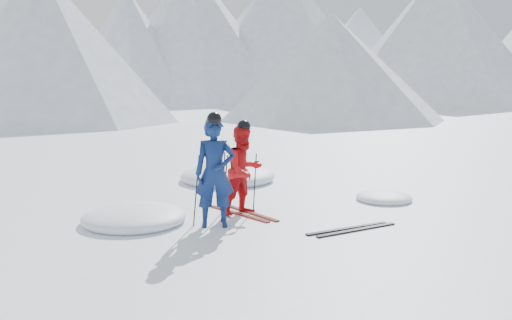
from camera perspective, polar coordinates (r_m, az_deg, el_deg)
name	(u,v)px	position (r m, az deg, el deg)	size (l,w,h in m)	color
ground	(356,212)	(11.01, 10.50, -5.37)	(160.00, 160.00, 0.00)	white
mountain_range	(163,26)	(45.78, -9.73, 13.73)	(106.15, 62.94, 15.53)	#B2BCD1
skier_blue	(215,173)	(9.62, -4.36, -1.37)	(0.71, 0.47, 1.95)	#0D1F51
skier_red	(244,170)	(10.49, -1.27, -1.09)	(0.84, 0.66, 1.74)	red
pole_blue_left	(196,191)	(9.72, -6.30, -3.24)	(0.02, 0.02, 1.30)	black
pole_blue_right	(223,187)	(9.99, -3.49, -2.87)	(0.02, 0.02, 1.30)	black
pole_red_left	(225,184)	(10.66, -3.29, -2.52)	(0.02, 0.02, 1.16)	black
pole_red_right	(255,182)	(10.80, -0.12, -2.36)	(0.02, 0.02, 1.16)	black
ski_worn_left	(238,214)	(10.62, -1.86, -5.67)	(0.09, 1.70, 0.03)	black
ski_worn_right	(250,212)	(10.72, -0.67, -5.54)	(0.09, 1.70, 0.03)	black
ski_loose_a	(347,228)	(9.75, 9.58, -7.12)	(0.09, 1.70, 0.03)	black
ski_loose_b	(357,230)	(9.69, 10.57, -7.25)	(0.09, 1.70, 0.03)	black
snow_lumps	(216,192)	(12.68, -4.18, -3.38)	(6.90, 5.33, 0.54)	white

